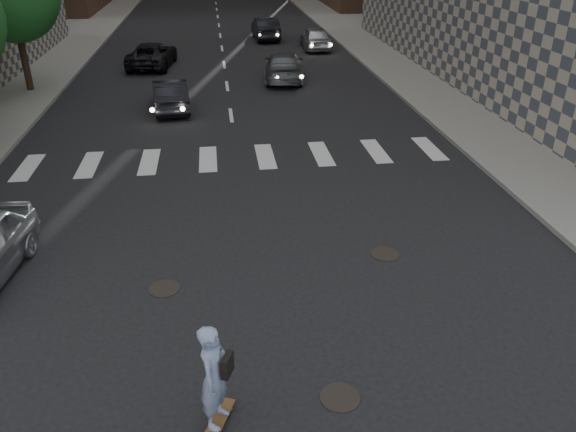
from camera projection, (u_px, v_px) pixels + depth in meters
name	position (u px, v px, depth m)	size (l,w,h in m)	color
ground	(258.00, 314.00, 11.67)	(160.00, 160.00, 0.00)	black
sidewalk_right	(490.00, 72.00, 30.93)	(13.00, 80.00, 0.15)	gray
manhole_a	(340.00, 397.00, 9.60)	(0.70, 0.70, 0.02)	black
manhole_b	(164.00, 288.00, 12.49)	(0.70, 0.70, 0.02)	black
manhole_c	(385.00, 254.00, 13.81)	(0.70, 0.70, 0.02)	black
skateboarder	(215.00, 377.00, 8.61)	(0.67, 1.00, 1.96)	brown
traffic_car_a	(170.00, 95.00, 24.46)	(1.42, 4.06, 1.34)	black
traffic_car_b	(284.00, 66.00, 29.29)	(1.98, 4.86, 1.41)	#595B61
traffic_car_c	(152.00, 55.00, 32.04)	(2.24, 4.86, 1.35)	black
traffic_car_d	(315.00, 38.00, 36.71)	(1.71, 4.26, 1.45)	silver
traffic_car_e	(266.00, 28.00, 39.89)	(1.59, 4.56, 1.50)	black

